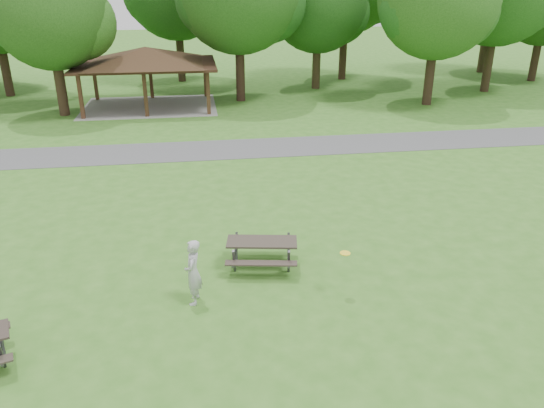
% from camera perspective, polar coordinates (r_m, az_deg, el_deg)
% --- Properties ---
extents(ground, '(160.00, 160.00, 0.00)m').
position_cam_1_polar(ground, '(13.37, -1.74, -12.15)').
color(ground, '#356D1F').
rests_on(ground, ground).
extents(asphalt_path, '(120.00, 3.20, 0.02)m').
position_cam_1_polar(asphalt_path, '(26.04, -5.47, 5.86)').
color(asphalt_path, '#4A4A4C').
rests_on(asphalt_path, ground).
extents(pavilion, '(8.60, 7.01, 3.76)m').
position_cam_1_polar(pavilion, '(35.26, -13.42, 15.01)').
color(pavilion, '#3A2115').
rests_on(pavilion, ground).
extents(tree_row_d, '(6.93, 6.60, 9.27)m').
position_cam_1_polar(tree_row_d, '(34.30, -22.67, 18.28)').
color(tree_row_d, black).
rests_on(tree_row_d, ground).
extents(tree_row_f, '(7.35, 7.00, 9.55)m').
position_cam_1_polar(tree_row_f, '(40.49, 5.11, 20.46)').
color(tree_row_f, '#312315').
rests_on(tree_row_f, ground).
extents(tree_row_g, '(7.77, 7.40, 10.25)m').
position_cam_1_polar(tree_row_g, '(36.28, 17.55, 20.01)').
color(tree_row_g, black).
rests_on(tree_row_g, ground).
extents(picnic_table_middle, '(2.23, 1.91, 0.87)m').
position_cam_1_polar(picnic_table_middle, '(15.19, -1.09, -4.65)').
color(picnic_table_middle, '#2F2822').
rests_on(picnic_table_middle, ground).
extents(frisbee_in_flight, '(0.28, 0.28, 0.02)m').
position_cam_1_polar(frisbee_in_flight, '(13.71, 7.87, -5.27)').
color(frisbee_in_flight, yellow).
rests_on(frisbee_in_flight, ground).
extents(frisbee_thrower, '(0.52, 0.70, 1.76)m').
position_cam_1_polar(frisbee_thrower, '(13.62, -8.49, -7.28)').
color(frisbee_thrower, '#A9A9AC').
rests_on(frisbee_thrower, ground).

